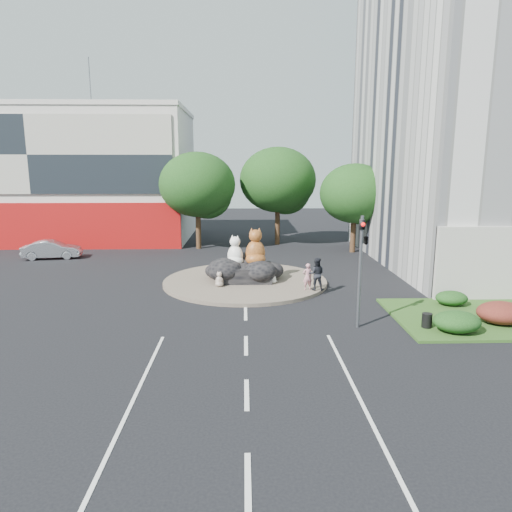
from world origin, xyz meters
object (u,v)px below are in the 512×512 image
at_px(pedestrian_pink, 307,277).
at_px(litter_bin, 427,320).
at_px(parked_car, 52,250).
at_px(kitten_white, 273,277).
at_px(kitten_calico, 219,279).
at_px(pedestrian_dark, 316,274).
at_px(cat_white, 235,250).
at_px(cat_tabby, 255,246).

height_order(pedestrian_pink, litter_bin, pedestrian_pink).
bearing_deg(parked_car, kitten_white, -126.28).
bearing_deg(kitten_white, parked_car, 111.97).
xyz_separation_m(kitten_calico, litter_bin, (9.44, -6.90, -0.21)).
bearing_deg(parked_car, pedestrian_dark, -127.21).
xyz_separation_m(pedestrian_pink, parked_car, (-18.48, 10.31, -0.25)).
bearing_deg(cat_white, cat_tabby, 35.13).
relative_size(kitten_calico, pedestrian_pink, 0.59).
height_order(kitten_white, pedestrian_dark, pedestrian_dark).
distance_m(kitten_calico, kitten_white, 3.25).
xyz_separation_m(cat_white, parked_car, (-14.37, 7.90, -1.33)).
distance_m(cat_white, cat_tabby, 1.27).
relative_size(pedestrian_pink, litter_bin, 2.40).
bearing_deg(cat_white, pedestrian_pink, -0.62).
xyz_separation_m(kitten_calico, kitten_white, (3.18, 0.68, -0.09)).
xyz_separation_m(kitten_calico, pedestrian_dark, (5.50, -0.94, 0.48)).
distance_m(cat_white, kitten_calico, 2.26).
relative_size(kitten_white, parked_car, 0.17).
xyz_separation_m(cat_tabby, litter_bin, (7.30, -8.56, -1.82)).
height_order(kitten_white, litter_bin, kitten_white).
distance_m(kitten_white, litter_bin, 9.83).
distance_m(cat_white, kitten_white, 2.85).
xyz_separation_m(pedestrian_dark, parked_car, (-18.97, 10.38, -0.42)).
bearing_deg(kitten_calico, cat_white, 76.04).
xyz_separation_m(cat_white, litter_bin, (8.55, -8.44, -1.60)).
bearing_deg(kitten_white, kitten_calico, 151.77).
relative_size(kitten_calico, kitten_white, 1.26).
relative_size(cat_white, litter_bin, 2.96).
bearing_deg(parked_car, cat_tabby, -125.01).
bearing_deg(parked_car, litter_bin, -134.00).
bearing_deg(parked_car, pedestrian_pink, -127.67).
relative_size(cat_tabby, kitten_calico, 2.55).
bearing_deg(litter_bin, parked_car, 144.51).
bearing_deg(litter_bin, cat_white, 135.36).
distance_m(pedestrian_pink, pedestrian_dark, 0.52).
bearing_deg(kitten_white, cat_tabby, 96.24).
distance_m(pedestrian_pink, parked_car, 21.16).
bearing_deg(kitten_calico, litter_bin, -19.91).
distance_m(cat_tabby, parked_car, 17.51).
xyz_separation_m(cat_white, pedestrian_pink, (4.11, -2.41, -1.08)).
bearing_deg(kitten_calico, cat_tabby, 54.05).
distance_m(pedestrian_dark, litter_bin, 7.17).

